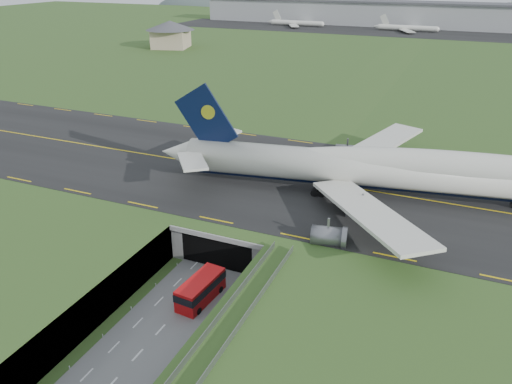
% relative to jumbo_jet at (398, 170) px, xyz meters
% --- Properties ---
extents(ground, '(900.00, 900.00, 0.00)m').
position_rel_jumbo_jet_xyz_m(ground, '(-22.73, -32.37, -11.06)').
color(ground, '#335622').
rests_on(ground, ground).
extents(airfield_deck, '(800.00, 800.00, 6.00)m').
position_rel_jumbo_jet_xyz_m(airfield_deck, '(-22.73, -32.37, -8.06)').
color(airfield_deck, gray).
rests_on(airfield_deck, ground).
extents(trench_road, '(12.00, 75.00, 0.20)m').
position_rel_jumbo_jet_xyz_m(trench_road, '(-22.73, -39.87, -10.96)').
color(trench_road, slate).
rests_on(trench_road, ground).
extents(taxiway, '(800.00, 44.00, 0.18)m').
position_rel_jumbo_jet_xyz_m(taxiway, '(-22.73, 0.63, -4.97)').
color(taxiway, black).
rests_on(taxiway, airfield_deck).
extents(tunnel_portal, '(17.00, 22.30, 6.00)m').
position_rel_jumbo_jet_xyz_m(tunnel_portal, '(-22.73, -15.65, -7.73)').
color(tunnel_portal, gray).
rests_on(tunnel_portal, ground).
extents(jumbo_jet, '(86.13, 56.29, 18.87)m').
position_rel_jumbo_jet_xyz_m(jumbo_jet, '(0.00, 0.00, 0.00)').
color(jumbo_jet, silver).
rests_on(jumbo_jet, ground).
extents(shuttle_tram, '(3.92, 8.71, 3.43)m').
position_rel_jumbo_jet_xyz_m(shuttle_tram, '(-20.99, -32.59, -9.19)').
color(shuttle_tram, red).
rests_on(shuttle_tram, ground).
extents(service_building, '(28.72, 28.72, 12.72)m').
position_rel_jumbo_jet_xyz_m(service_building, '(-127.54, 131.26, 2.47)').
color(service_building, '#C2AB8C').
rests_on(service_building, ground).
extents(cargo_terminal, '(320.00, 67.00, 15.60)m').
position_rel_jumbo_jet_xyz_m(cargo_terminal, '(-22.73, 267.05, 2.89)').
color(cargo_terminal, '#B2B2B2').
rests_on(cargo_terminal, ground).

